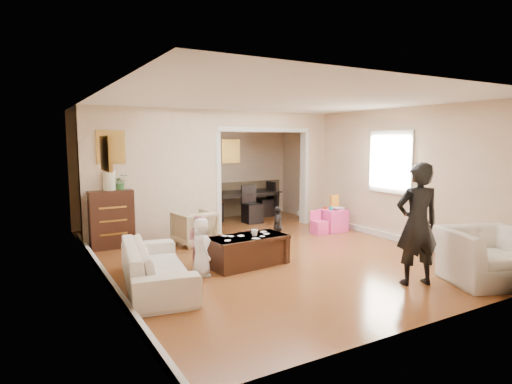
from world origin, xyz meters
TOP-DOWN VIEW (x-y plane):
  - floor at (0.00, 0.00)m, footprint 7.00×7.00m
  - partition_left at (-1.38, 1.80)m, footprint 2.75×0.18m
  - partition_right at (2.48, 1.80)m, footprint 0.55×0.18m
  - partition_header at (1.10, 1.80)m, footprint 2.22×0.18m
  - window_pane at (2.73, -0.40)m, footprint 0.03×0.95m
  - framed_art_partition at (-2.20, 1.70)m, footprint 0.45×0.03m
  - framed_art_sofa_wall at (-2.71, -0.60)m, footprint 0.03×0.55m
  - framed_art_alcove at (1.10, 3.44)m, footprint 0.45×0.03m
  - sofa at (-2.16, -0.87)m, footprint 1.10×2.13m
  - armchair_back at (-0.84, 1.10)m, footprint 0.77×0.79m
  - armchair_front at (1.89, -2.97)m, footprint 1.42×1.34m
  - dresser at (-2.26, 1.65)m, footprint 0.78×0.44m
  - table_lamp at (-2.26, 1.65)m, footprint 0.22×0.22m
  - potted_plant at (-2.06, 1.65)m, footprint 0.25×0.22m
  - coffee_table at (-0.61, -0.60)m, footprint 1.31×0.75m
  - coffee_cup at (-0.51, -0.65)m, footprint 0.12×0.12m
  - play_table at (2.24, 0.72)m, footprint 0.50×0.50m
  - cereal_box at (2.36, 0.82)m, footprint 0.20×0.07m
  - cyan_cup at (2.14, 0.67)m, footprint 0.08×0.08m
  - toy_block at (2.12, 0.84)m, footprint 0.10×0.08m
  - play_bowl at (2.29, 0.60)m, footprint 0.24×0.24m
  - dining_table at (1.17, 3.07)m, footprint 1.95×1.10m
  - adult_person at (0.95, -2.54)m, footprint 0.71×0.58m
  - child_kneel_a at (-1.46, -0.75)m, footprint 0.30×0.44m
  - child_kneel_b at (-1.31, -0.30)m, footprint 0.46×0.50m
  - child_toddler at (0.44, 0.15)m, footprint 0.44×0.45m
  - craft_papers at (-0.61, -0.59)m, footprint 0.91×0.53m

SIDE VIEW (x-z plane):
  - floor at x=0.00m, z-range 0.00..0.00m
  - coffee_table at x=-0.61m, z-range 0.00..0.47m
  - play_table at x=2.24m, z-range 0.00..0.48m
  - sofa at x=-2.16m, z-range 0.00..0.59m
  - armchair_back at x=-0.84m, z-range 0.00..0.64m
  - dining_table at x=1.17m, z-range 0.00..0.68m
  - armchair_front at x=1.89m, z-range 0.00..0.74m
  - child_toddler at x=0.44m, z-range 0.00..0.76m
  - child_kneel_b at x=-1.31m, z-range 0.00..0.83m
  - child_kneel_a at x=-1.46m, z-range 0.00..0.86m
  - craft_papers at x=-0.61m, z-range 0.47..0.47m
  - toy_block at x=2.12m, z-range 0.48..0.53m
  - play_bowl at x=2.29m, z-range 0.48..0.54m
  - cyan_cup at x=2.14m, z-range 0.48..0.56m
  - coffee_cup at x=-0.51m, z-range 0.47..0.57m
  - dresser at x=-2.26m, z-range 0.00..1.07m
  - cereal_box at x=2.36m, z-range 0.48..0.78m
  - adult_person at x=0.95m, z-range 0.00..1.68m
  - potted_plant at x=-2.06m, z-range 1.07..1.35m
  - table_lamp at x=-2.26m, z-range 1.07..1.43m
  - partition_left at x=-1.38m, z-range 0.00..2.60m
  - partition_right at x=2.48m, z-range 0.00..2.60m
  - window_pane at x=2.73m, z-range 1.00..2.10m
  - framed_art_alcove at x=1.10m, z-range 1.42..1.98m
  - framed_art_sofa_wall at x=-2.71m, z-range 1.60..2.00m
  - framed_art_partition at x=-2.20m, z-range 1.58..2.12m
  - partition_header at x=1.10m, z-range 2.25..2.60m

